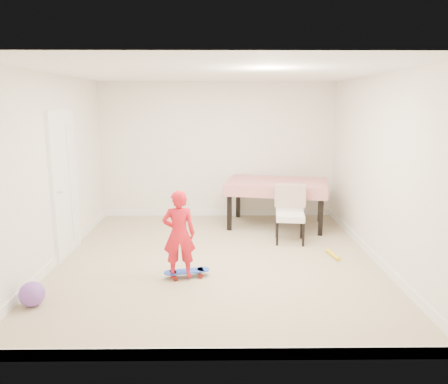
{
  "coord_description": "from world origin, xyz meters",
  "views": [
    {
      "loc": [
        0.04,
        -5.94,
        2.22
      ],
      "look_at": [
        0.1,
        0.2,
        0.95
      ],
      "focal_mm": 35.0,
      "sensor_mm": 36.0,
      "label": 1
    }
  ],
  "objects_px": {
    "child": "(179,237)",
    "balloon": "(32,294)",
    "dining_chair": "(290,214)",
    "dining_table": "(277,203)",
    "skateboard": "(187,274)"
  },
  "relations": [
    {
      "from": "child",
      "to": "balloon",
      "type": "bearing_deg",
      "value": 19.69
    },
    {
      "from": "dining_chair",
      "to": "balloon",
      "type": "height_order",
      "value": "dining_chair"
    },
    {
      "from": "dining_chair",
      "to": "balloon",
      "type": "distance_m",
      "value": 3.92
    },
    {
      "from": "dining_table",
      "to": "skateboard",
      "type": "relative_size",
      "value": 2.97
    },
    {
      "from": "dining_table",
      "to": "child",
      "type": "height_order",
      "value": "child"
    },
    {
      "from": "dining_chair",
      "to": "child",
      "type": "xyz_separation_m",
      "value": [
        -1.64,
        -1.5,
        0.1
      ]
    },
    {
      "from": "dining_table",
      "to": "balloon",
      "type": "relative_size",
      "value": 6.3
    },
    {
      "from": "skateboard",
      "to": "balloon",
      "type": "bearing_deg",
      "value": -168.06
    },
    {
      "from": "dining_table",
      "to": "dining_chair",
      "type": "height_order",
      "value": "dining_chair"
    },
    {
      "from": "balloon",
      "to": "child",
      "type": "bearing_deg",
      "value": 25.15
    },
    {
      "from": "dining_chair",
      "to": "dining_table",
      "type": "bearing_deg",
      "value": 102.02
    },
    {
      "from": "child",
      "to": "balloon",
      "type": "distance_m",
      "value": 1.78
    },
    {
      "from": "dining_table",
      "to": "dining_chair",
      "type": "relative_size",
      "value": 1.92
    },
    {
      "from": "dining_table",
      "to": "balloon",
      "type": "xyz_separation_m",
      "value": [
        -3.11,
        -3.19,
        -0.28
      ]
    },
    {
      "from": "dining_table",
      "to": "child",
      "type": "distance_m",
      "value": 2.9
    }
  ]
}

